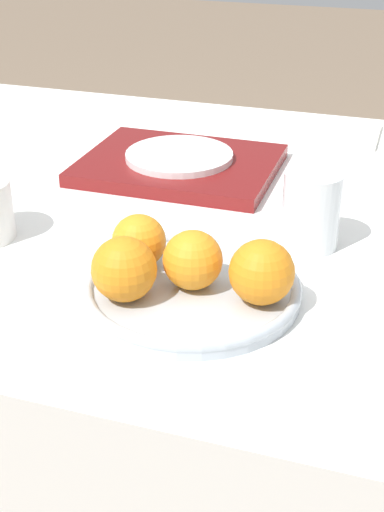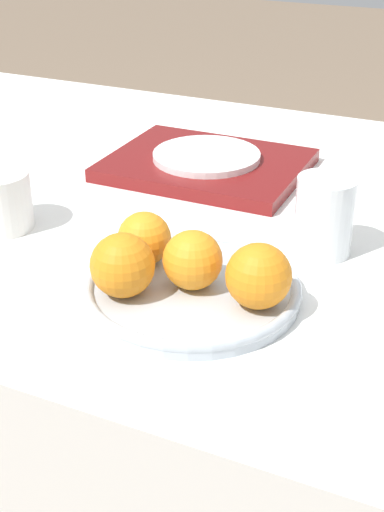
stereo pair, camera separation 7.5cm
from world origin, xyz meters
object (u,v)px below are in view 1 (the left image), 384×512
(orange_1, at_px, (124,269))
(orange_3, at_px, (262,272))
(orange_0, at_px, (193,260))
(water_glass, at_px, (311,210))
(side_plate, at_px, (179,156))
(napkin, at_px, (337,133))
(orange_2, at_px, (139,241))
(serving_tray, at_px, (179,165))
(fruit_platter, at_px, (192,288))

(orange_1, xyz_separation_m, orange_3, (0.14, 0.04, -0.00))
(orange_0, bearing_deg, orange_3, -4.60)
(orange_0, height_order, orange_1, orange_1)
(water_glass, xyz_separation_m, side_plate, (-0.23, 0.18, -0.02))
(side_plate, relative_size, napkin, 1.15)
(water_glass, bearing_deg, side_plate, 141.78)
(orange_0, xyz_separation_m, orange_3, (0.08, -0.01, 0.00))
(water_glass, height_order, napkin, water_glass)
(napkin, bearing_deg, orange_0, -97.31)
(orange_1, bearing_deg, napkin, 77.90)
(orange_2, bearing_deg, orange_0, -19.72)
(water_glass, height_order, serving_tray, water_glass)
(orange_1, bearing_deg, orange_3, 15.62)
(orange_0, height_order, water_glass, water_glass)
(serving_tray, height_order, napkin, serving_tray)
(serving_tray, bearing_deg, napkin, 49.75)
(orange_0, distance_m, orange_3, 0.08)
(orange_2, bearing_deg, water_glass, 38.17)
(orange_3, bearing_deg, serving_tray, 120.95)
(napkin, bearing_deg, orange_2, -104.66)
(orange_0, distance_m, napkin, 0.59)
(serving_tray, bearing_deg, side_plate, 0.00)
(serving_tray, relative_size, side_plate, 1.77)
(fruit_platter, height_order, side_plate, side_plate)
(fruit_platter, bearing_deg, orange_1, -142.97)
(orange_2, bearing_deg, fruit_platter, -19.67)
(orange_1, xyz_separation_m, serving_tray, (-0.07, 0.38, -0.04))
(orange_3, distance_m, side_plate, 0.40)
(water_glass, bearing_deg, orange_1, -127.94)
(orange_0, bearing_deg, napkin, 82.69)
(fruit_platter, distance_m, orange_1, 0.08)
(orange_1, distance_m, orange_2, 0.07)
(orange_2, distance_m, orange_3, 0.15)
(orange_3, xyz_separation_m, napkin, (-0.00, 0.59, -0.04))
(water_glass, distance_m, napkin, 0.43)
(napkin, bearing_deg, serving_tray, -130.25)
(water_glass, xyz_separation_m, napkin, (-0.02, 0.43, -0.04))
(orange_1, bearing_deg, orange_0, 36.42)
(orange_2, distance_m, water_glass, 0.22)
(fruit_platter, relative_size, orange_1, 3.46)
(serving_tray, bearing_deg, fruit_platter, -68.93)
(fruit_platter, height_order, orange_0, orange_0)
(orange_2, height_order, side_plate, orange_2)
(fruit_platter, height_order, orange_2, orange_2)
(orange_1, height_order, side_plate, orange_1)
(orange_1, height_order, orange_2, orange_1)
(water_glass, bearing_deg, orange_3, -97.79)
(orange_3, bearing_deg, water_glass, 82.21)
(water_glass, bearing_deg, serving_tray, 141.78)
(orange_0, xyz_separation_m, napkin, (0.07, 0.58, -0.04))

